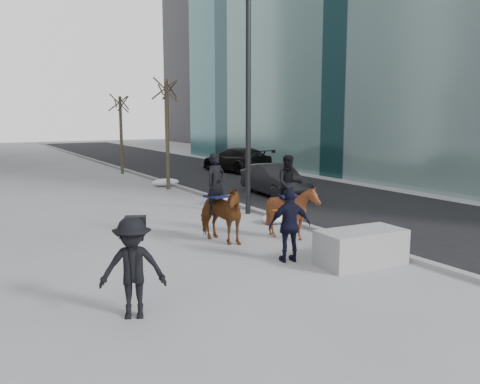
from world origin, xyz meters
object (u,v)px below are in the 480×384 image
mounted_right (291,206)px  mounted_left (218,210)px  planter (361,247)px  car_near (275,180)px

mounted_right → mounted_left: bearing=159.7°
mounted_right → planter: bearing=-90.2°
car_near → mounted_right: bearing=-115.5°
planter → mounted_right: mounted_right is taller
planter → mounted_left: bearing=118.6°
mounted_left → mounted_right: mounted_left is taller
car_near → mounted_right: mounted_right is taller
planter → mounted_right: size_ratio=0.87×
planter → mounted_right: 2.85m
planter → car_near: bearing=67.6°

